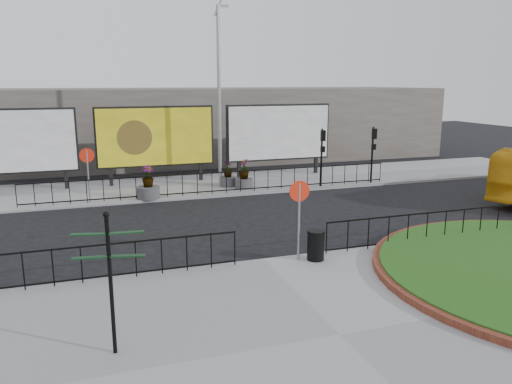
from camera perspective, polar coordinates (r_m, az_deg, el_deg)
name	(u,v)px	position (r m, az deg, el deg)	size (l,w,h in m)	color
ground	(263,262)	(15.60, 0.84, -8.03)	(90.00, 90.00, 0.00)	black
pavement_near	(340,337)	(11.40, 9.55, -16.02)	(30.00, 10.00, 0.12)	gray
pavement_far	(189,186)	(26.78, -7.72, 0.74)	(44.00, 6.00, 0.12)	gray
railing_near_left	(53,268)	(14.35, -22.20, -8.01)	(10.00, 0.10, 1.10)	black
railing_near_right	(445,225)	(18.27, 20.83, -3.57)	(9.00, 0.10, 1.10)	black
railing_far	(219,183)	(24.28, -4.23, 1.08)	(18.00, 0.10, 1.10)	black
speed_sign_far	(87,163)	(23.45, -18.71, 3.13)	(0.64, 0.07, 2.47)	gray
speed_sign_near	(299,203)	(15.03, 4.96, -1.22)	(0.64, 0.07, 2.47)	gray
billboard_left	(10,142)	(27.14, -26.27, 5.15)	(6.20, 0.31, 4.10)	black
billboard_mid	(156,137)	(27.11, -11.40, 6.18)	(6.20, 0.31, 4.10)	black
billboard_right	(279,133)	(28.82, 2.62, 6.78)	(6.20, 0.31, 4.10)	black
lamp_post	(219,95)	(25.59, -4.22, 11.03)	(0.74, 0.18, 9.23)	gray
signal_pole_a	(322,149)	(25.97, 7.58, 4.94)	(0.22, 0.26, 3.00)	black
signal_pole_b	(373,146)	(27.42, 13.24, 5.12)	(0.22, 0.26, 3.00)	black
building_backdrop	(160,124)	(36.22, -10.89, 7.59)	(40.00, 10.00, 5.00)	#6B635E
fingerpost_sign	(110,269)	(10.21, -16.37, -8.49)	(1.38, 0.45, 2.95)	black
litter_bin	(316,245)	(15.42, 6.85, -6.04)	(0.56, 0.56, 0.93)	black
planter_a	(148,187)	(23.80, -12.22, 0.55)	(1.06, 1.06, 1.56)	#4C4C4F
planter_b	(228,177)	(26.14, -3.23, 1.69)	(0.91, 0.91, 1.32)	#4C4C4F
planter_c	(244,177)	(25.56, -1.40, 1.75)	(0.92, 0.92, 1.51)	#4C4C4F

